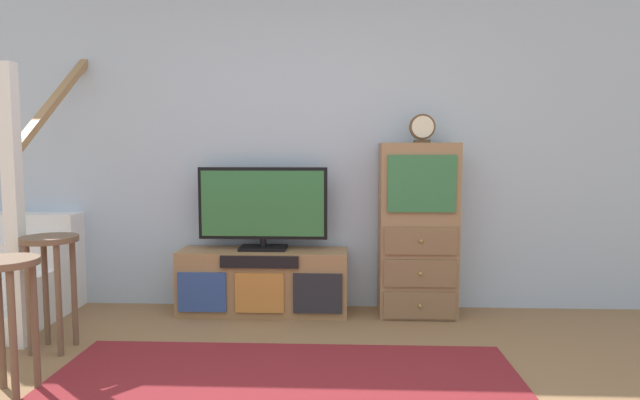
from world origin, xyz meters
TOP-DOWN VIEW (x-y plane):
  - back_wall at (0.00, 2.46)m, footprint 6.40×0.12m
  - media_console at (-0.30, 2.19)m, footprint 1.30×0.38m
  - television at (-0.30, 2.22)m, footprint 0.99×0.22m
  - side_cabinet at (0.89, 2.20)m, footprint 0.58×0.38m
  - desk_clock at (0.91, 2.19)m, footprint 0.19×0.08m
  - staircase at (-2.24, 2.20)m, footprint 1.00×1.36m
  - bar_stool_near at (-1.39, 0.72)m, footprint 0.34×0.34m
  - bar_stool_far at (-1.51, 1.36)m, footprint 0.34×0.34m

SIDE VIEW (x-z plane):
  - media_console at x=-0.30m, z-range 0.00..0.49m
  - staircase at x=-2.24m, z-range -0.73..1.47m
  - bar_stool_near at x=-1.39m, z-range 0.17..0.89m
  - bar_stool_far at x=-1.51m, z-range 0.18..0.90m
  - side_cabinet at x=0.89m, z-range 0.00..1.31m
  - television at x=-0.30m, z-range 0.52..1.15m
  - back_wall at x=0.00m, z-range 0.00..2.70m
  - desk_clock at x=0.91m, z-range 1.32..1.53m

